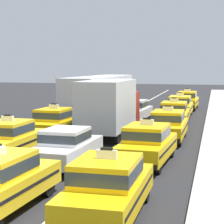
# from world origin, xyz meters

# --- Properties ---
(lane_stripe_left_center) EXTENTS (0.14, 80.00, 0.01)m
(lane_stripe_left_center) POSITION_xyz_m (-1.60, 20.00, 0.00)
(lane_stripe_left_center) COLOR silver
(lane_stripe_left_center) RESTS_ON ground
(lane_stripe_center_right) EXTENTS (0.14, 80.00, 0.01)m
(lane_stripe_center_right) POSITION_xyz_m (1.60, 20.00, 0.00)
(lane_stripe_center_right) COLOR silver
(lane_stripe_center_right) RESTS_ON ground
(taxi_left_second) EXTENTS (1.87, 4.58, 1.96)m
(taxi_left_second) POSITION_xyz_m (-3.01, 8.01, 0.88)
(taxi_left_second) COLOR black
(taxi_left_second) RESTS_ON ground
(taxi_left_third) EXTENTS (2.07, 4.65, 1.96)m
(taxi_left_third) POSITION_xyz_m (-3.02, 13.52, 0.88)
(taxi_left_third) COLOR black
(taxi_left_third) RESTS_ON ground
(bus_left_fourth) EXTENTS (3.06, 11.31, 3.22)m
(bus_left_fourth) POSITION_xyz_m (-3.05, 23.24, 1.82)
(bus_left_fourth) COLOR black
(bus_left_fourth) RESTS_ON ground
(taxi_left_fifth) EXTENTS (1.88, 4.59, 1.96)m
(taxi_left_fifth) POSITION_xyz_m (-3.19, 32.41, 0.88)
(taxi_left_fifth) COLOR black
(taxi_left_fifth) RESTS_ON ground
(sedan_center_second) EXTENTS (1.93, 4.37, 1.58)m
(sedan_center_second) POSITION_xyz_m (0.02, 7.06, 0.85)
(sedan_center_second) COLOR black
(sedan_center_second) RESTS_ON ground
(box_truck_center_third) EXTENTS (2.33, 6.97, 3.27)m
(box_truck_center_third) POSITION_xyz_m (-0.03, 14.67, 1.78)
(box_truck_center_third) COLOR black
(box_truck_center_third) RESTS_ON ground
(sedan_center_fourth) EXTENTS (2.02, 4.40, 1.58)m
(sedan_center_fourth) POSITION_xyz_m (0.17, 21.21, 0.85)
(sedan_center_fourth) COLOR black
(sedan_center_fourth) RESTS_ON ground
(taxi_right_nearest) EXTENTS (1.83, 4.57, 1.96)m
(taxi_right_nearest) POSITION_xyz_m (3.10, 1.84, 0.88)
(taxi_right_nearest) COLOR black
(taxi_right_nearest) RESTS_ON ground
(taxi_right_second) EXTENTS (2.07, 4.65, 1.96)m
(taxi_right_second) POSITION_xyz_m (3.14, 8.31, 0.88)
(taxi_right_second) COLOR black
(taxi_right_second) RESTS_ON ground
(taxi_right_third) EXTENTS (1.85, 4.57, 1.96)m
(taxi_right_third) POSITION_xyz_m (3.39, 13.87, 0.88)
(taxi_right_third) COLOR black
(taxi_right_third) RESTS_ON ground
(taxi_right_fourth) EXTENTS (1.85, 4.57, 1.96)m
(taxi_right_fourth) POSITION_xyz_m (3.19, 19.41, 0.88)
(taxi_right_fourth) COLOR black
(taxi_right_fourth) RESTS_ON ground
(taxi_right_fifth) EXTENTS (1.86, 4.57, 1.96)m
(taxi_right_fifth) POSITION_xyz_m (3.13, 24.88, 0.88)
(taxi_right_fifth) COLOR black
(taxi_right_fifth) RESTS_ON ground
(taxi_right_sixth) EXTENTS (1.93, 4.60, 1.96)m
(taxi_right_sixth) POSITION_xyz_m (3.32, 30.66, 0.88)
(taxi_right_sixth) COLOR black
(taxi_right_sixth) RESTS_ON ground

